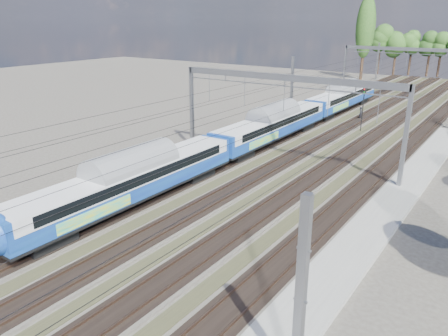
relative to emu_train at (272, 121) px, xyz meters
The scene contains 7 objects.
track_bed 10.43m from the emu_train, 63.51° to the left, with size 21.00×130.00×0.34m.
platform 23.11m from the emu_train, 44.07° to the right, with size 3.00×70.00×0.30m, color gray.
catenary 17.78m from the emu_train, 73.87° to the left, with size 25.65×130.00×9.00m.
poplar 63.49m from the emu_train, 99.16° to the left, with size 4.40×4.40×19.04m.
emu_train is the anchor object (origin of this frame).
worker 19.48m from the emu_train, 77.17° to the left, with size 0.67×0.44×1.85m, color black.
signal_near 13.79m from the emu_train, 61.19° to the left, with size 0.40×0.37×5.64m.
Camera 1 is at (19.26, -7.74, 14.11)m, focal length 35.00 mm.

